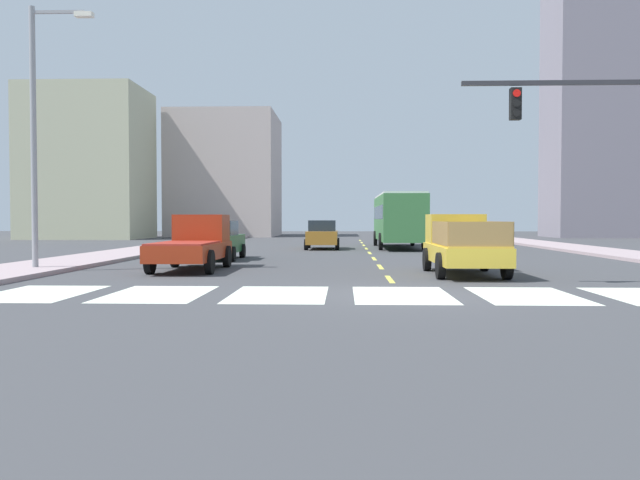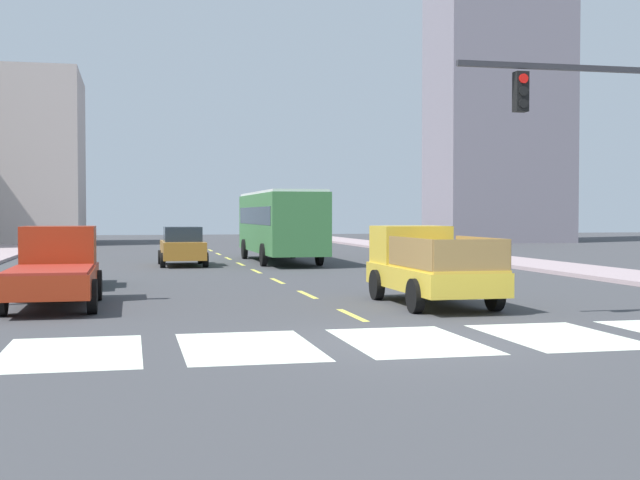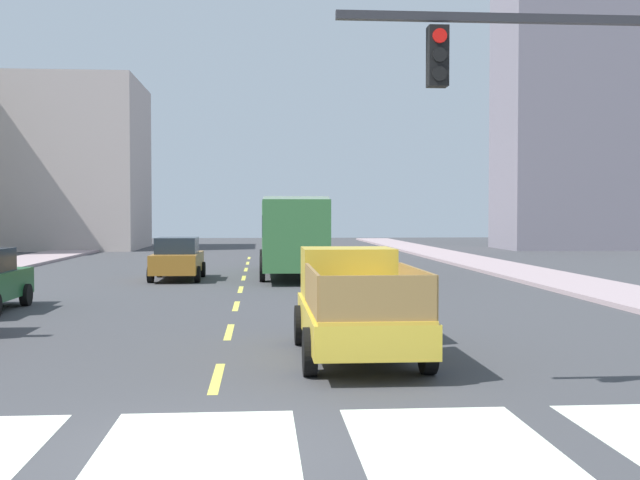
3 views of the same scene
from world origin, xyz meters
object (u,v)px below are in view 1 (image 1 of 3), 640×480
at_px(city_bus, 398,217).
at_px(streetlight_left, 38,126).
at_px(sedan_near_left, 217,240).
at_px(pickup_dark, 194,244).
at_px(sedan_near_right, 322,235).
at_px(pickup_stakebed, 461,245).

distance_m(city_bus, streetlight_left, 23.40).
bearing_deg(sedan_near_left, pickup_dark, -85.65).
bearing_deg(streetlight_left, city_bus, 53.48).
distance_m(sedan_near_right, streetlight_left, 19.62).
xyz_separation_m(pickup_stakebed, sedan_near_right, (-5.14, 17.30, -0.08)).
distance_m(pickup_dark, sedan_near_right, 16.29).
bearing_deg(city_bus, pickup_dark, -115.97).
xyz_separation_m(pickup_dark, sedan_near_right, (4.05, 15.77, -0.06)).
distance_m(city_bus, sedan_near_right, 5.12).
bearing_deg(pickup_stakebed, streetlight_left, 178.83).
relative_size(pickup_dark, streetlight_left, 0.58).
relative_size(pickup_stakebed, sedan_near_right, 1.18).
height_order(city_bus, sedan_near_left, city_bus).
distance_m(pickup_dark, sedan_near_left, 5.56).
distance_m(city_bus, sedan_near_left, 15.04).
bearing_deg(city_bus, streetlight_left, -126.07).
height_order(city_bus, streetlight_left, streetlight_left).
xyz_separation_m(pickup_dark, streetlight_left, (-5.09, -1.10, 4.05)).
bearing_deg(sedan_near_right, pickup_dark, -105.08).
xyz_separation_m(pickup_stakebed, streetlight_left, (-14.28, 0.43, 4.03)).
distance_m(pickup_stakebed, city_bus, 19.11).
xyz_separation_m(sedan_near_left, sedan_near_right, (4.32, 10.22, 0.00)).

